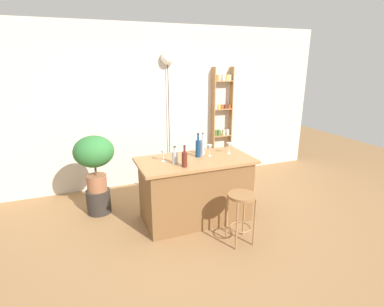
{
  "coord_description": "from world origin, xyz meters",
  "views": [
    {
      "loc": [
        -1.48,
        -3.32,
        2.19
      ],
      "look_at": [
        0.05,
        0.55,
        0.9
      ],
      "focal_mm": 28.09,
      "sensor_mm": 36.0,
      "label": 1
    }
  ],
  "objects_px": {
    "bottle_vinegar": "(175,157)",
    "bottle_olive_oil": "(203,147)",
    "bar_stool": "(241,207)",
    "bottle_wine_red": "(198,148)",
    "wine_glass_center": "(163,153)",
    "spice_shelf": "(222,119)",
    "pendant_globe_light": "(168,59)",
    "potted_plant": "(94,156)",
    "plant_stool": "(99,201)",
    "wine_glass_left": "(210,148)",
    "wine_glass_right": "(229,146)",
    "bottle_soda_blue": "(185,159)"
  },
  "relations": [
    {
      "from": "bottle_vinegar",
      "to": "bottle_olive_oil",
      "type": "relative_size",
      "value": 0.73
    },
    {
      "from": "bar_stool",
      "to": "bottle_wine_red",
      "type": "xyz_separation_m",
      "value": [
        -0.21,
        0.86,
        0.54
      ]
    },
    {
      "from": "bottle_olive_oil",
      "to": "wine_glass_center",
      "type": "xyz_separation_m",
      "value": [
        -0.61,
        -0.08,
        -0.0
      ]
    },
    {
      "from": "spice_shelf",
      "to": "bottle_vinegar",
      "type": "height_order",
      "value": "spice_shelf"
    },
    {
      "from": "bar_stool",
      "to": "bottle_olive_oil",
      "type": "xyz_separation_m",
      "value": [
        -0.11,
        0.93,
        0.53
      ]
    },
    {
      "from": "pendant_globe_light",
      "to": "bottle_olive_oil",
      "type": "bearing_deg",
      "value": -87.39
    },
    {
      "from": "bottle_olive_oil",
      "to": "potted_plant",
      "type": "bearing_deg",
      "value": 159.53
    },
    {
      "from": "bar_stool",
      "to": "bottle_wine_red",
      "type": "relative_size",
      "value": 1.93
    },
    {
      "from": "plant_stool",
      "to": "bottle_wine_red",
      "type": "bearing_deg",
      "value": -24.11
    },
    {
      "from": "bar_stool",
      "to": "pendant_globe_light",
      "type": "distance_m",
      "value": 2.89
    },
    {
      "from": "spice_shelf",
      "to": "bottle_vinegar",
      "type": "distance_m",
      "value": 2.17
    },
    {
      "from": "bottle_vinegar",
      "to": "wine_glass_center",
      "type": "relative_size",
      "value": 1.43
    },
    {
      "from": "potted_plant",
      "to": "bottle_wine_red",
      "type": "height_order",
      "value": "bottle_wine_red"
    },
    {
      "from": "bottle_olive_oil",
      "to": "wine_glass_center",
      "type": "height_order",
      "value": "bottle_olive_oil"
    },
    {
      "from": "spice_shelf",
      "to": "bottle_wine_red",
      "type": "xyz_separation_m",
      "value": [
        -1.09,
        -1.42,
        -0.08
      ]
    },
    {
      "from": "bottle_vinegar",
      "to": "pendant_globe_light",
      "type": "distance_m",
      "value": 2.07
    },
    {
      "from": "bar_stool",
      "to": "wine_glass_left",
      "type": "distance_m",
      "value": 0.99
    },
    {
      "from": "spice_shelf",
      "to": "wine_glass_center",
      "type": "xyz_separation_m",
      "value": [
        -1.61,
        -1.44,
        -0.09
      ]
    },
    {
      "from": "bar_stool",
      "to": "wine_glass_right",
      "type": "height_order",
      "value": "wine_glass_right"
    },
    {
      "from": "wine_glass_center",
      "to": "pendant_globe_light",
      "type": "xyz_separation_m",
      "value": [
        0.55,
        1.47,
        1.2
      ]
    },
    {
      "from": "bottle_vinegar",
      "to": "bottle_soda_blue",
      "type": "bearing_deg",
      "value": -65.88
    },
    {
      "from": "potted_plant",
      "to": "bottle_wine_red",
      "type": "relative_size",
      "value": 2.44
    },
    {
      "from": "wine_glass_left",
      "to": "wine_glass_right",
      "type": "relative_size",
      "value": 1.0
    },
    {
      "from": "plant_stool",
      "to": "wine_glass_left",
      "type": "relative_size",
      "value": 2.17
    },
    {
      "from": "bottle_soda_blue",
      "to": "wine_glass_left",
      "type": "relative_size",
      "value": 1.73
    },
    {
      "from": "bar_stool",
      "to": "spice_shelf",
      "type": "relative_size",
      "value": 0.31
    },
    {
      "from": "bottle_wine_red",
      "to": "bottle_olive_oil",
      "type": "distance_m",
      "value": 0.12
    },
    {
      "from": "bottle_soda_blue",
      "to": "pendant_globe_light",
      "type": "height_order",
      "value": "pendant_globe_light"
    },
    {
      "from": "bar_stool",
      "to": "plant_stool",
      "type": "relative_size",
      "value": 1.85
    },
    {
      "from": "plant_stool",
      "to": "bottle_olive_oil",
      "type": "bearing_deg",
      "value": -20.47
    },
    {
      "from": "wine_glass_left",
      "to": "pendant_globe_light",
      "type": "distance_m",
      "value": 1.91
    },
    {
      "from": "bottle_vinegar",
      "to": "bottle_wine_red",
      "type": "height_order",
      "value": "bottle_wine_red"
    },
    {
      "from": "wine_glass_right",
      "to": "bottle_olive_oil",
      "type": "bearing_deg",
      "value": 167.33
    },
    {
      "from": "wine_glass_left",
      "to": "wine_glass_center",
      "type": "bearing_deg",
      "value": 179.38
    },
    {
      "from": "bottle_olive_oil",
      "to": "bottle_soda_blue",
      "type": "relative_size",
      "value": 1.14
    },
    {
      "from": "plant_stool",
      "to": "pendant_globe_light",
      "type": "height_order",
      "value": "pendant_globe_light"
    },
    {
      "from": "plant_stool",
      "to": "potted_plant",
      "type": "relative_size",
      "value": 0.43
    },
    {
      "from": "spice_shelf",
      "to": "wine_glass_right",
      "type": "bearing_deg",
      "value": -113.16
    },
    {
      "from": "bottle_olive_oil",
      "to": "bottle_wine_red",
      "type": "bearing_deg",
      "value": -146.81
    },
    {
      "from": "bar_stool",
      "to": "wine_glass_left",
      "type": "xyz_separation_m",
      "value": [
        -0.05,
        0.84,
        0.53
      ]
    },
    {
      "from": "bottle_vinegar",
      "to": "wine_glass_right",
      "type": "xyz_separation_m",
      "value": [
        0.87,
        0.13,
        0.03
      ]
    },
    {
      "from": "bottle_wine_red",
      "to": "wine_glass_right",
      "type": "xyz_separation_m",
      "value": [
        0.48,
        -0.02,
        -0.01
      ]
    },
    {
      "from": "bottle_vinegar",
      "to": "wine_glass_left",
      "type": "height_order",
      "value": "bottle_vinegar"
    },
    {
      "from": "potted_plant",
      "to": "wine_glass_left",
      "type": "xyz_separation_m",
      "value": [
        1.52,
        -0.63,
        0.12
      ]
    },
    {
      "from": "bottle_vinegar",
      "to": "pendant_globe_light",
      "type": "bearing_deg",
      "value": 75.05
    },
    {
      "from": "spice_shelf",
      "to": "pendant_globe_light",
      "type": "xyz_separation_m",
      "value": [
        -1.06,
        0.03,
        1.11
      ]
    },
    {
      "from": "bar_stool",
      "to": "bottle_soda_blue",
      "type": "bearing_deg",
      "value": 134.51
    },
    {
      "from": "wine_glass_left",
      "to": "plant_stool",
      "type": "bearing_deg",
      "value": 157.56
    },
    {
      "from": "bar_stool",
      "to": "bottle_soda_blue",
      "type": "relative_size",
      "value": 2.33
    },
    {
      "from": "bar_stool",
      "to": "bottle_vinegar",
      "type": "relative_size",
      "value": 2.8
    }
  ]
}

